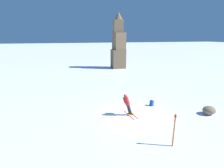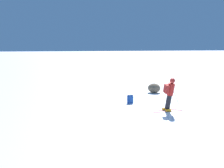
# 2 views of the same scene
# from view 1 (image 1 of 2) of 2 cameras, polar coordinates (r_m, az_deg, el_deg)

# --- Properties ---
(ground_plane) EXTENTS (300.00, 300.00, 0.00)m
(ground_plane) POSITION_cam_1_polar(r_m,az_deg,el_deg) (14.28, 7.43, -9.81)
(ground_plane) COLOR white
(skier) EXTENTS (1.40, 1.79, 1.84)m
(skier) POSITION_cam_1_polar(r_m,az_deg,el_deg) (13.64, 5.05, -6.34)
(skier) COLOR red
(skier) RESTS_ON ground
(rock_pillar) EXTENTS (2.51, 2.21, 10.24)m
(rock_pillar) POSITION_cam_1_polar(r_m,az_deg,el_deg) (33.78, 2.12, 12.43)
(rock_pillar) COLOR brown
(rock_pillar) RESTS_ON ground
(spare_backpack) EXTENTS (0.32, 0.36, 0.50)m
(spare_backpack) POSITION_cam_1_polar(r_m,az_deg,el_deg) (16.11, 12.82, -6.12)
(spare_backpack) COLOR #194293
(spare_backpack) RESTS_ON ground
(exposed_boulder_0) EXTENTS (1.04, 0.89, 0.68)m
(exposed_boulder_0) POSITION_cam_1_polar(r_m,az_deg,el_deg) (16.05, 29.12, -7.51)
(exposed_boulder_0) COLOR #7A664C
(exposed_boulder_0) RESTS_ON ground
(trail_marker) EXTENTS (0.13, 0.13, 2.00)m
(trail_marker) POSITION_cam_1_polar(r_m,az_deg,el_deg) (10.54, 19.63, -13.61)
(trail_marker) COLOR orange
(trail_marker) RESTS_ON ground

